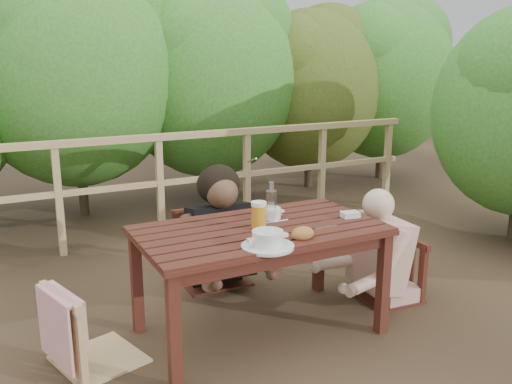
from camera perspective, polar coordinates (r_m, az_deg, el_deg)
name	(u,v)px	position (r m, az deg, el deg)	size (l,w,h in m)	color
ground	(260,331)	(3.58, 0.38, -14.30)	(60.00, 60.00, 0.00)	#4B3724
table	(260,281)	(3.43, 0.39, -9.30)	(1.47, 0.83, 0.68)	#3D1911
chair_left	(94,287)	(3.20, -16.59, -9.50)	(0.45, 0.45, 0.91)	tan
chair_far	(212,218)	(4.16, -4.65, -2.70)	(0.50, 0.50, 1.01)	#3D1911
chair_right	(390,244)	(3.99, 13.82, -5.26)	(0.41, 0.41, 0.82)	#3D1911
woman	(210,190)	(4.12, -4.81, 0.18)	(0.58, 0.71, 1.43)	black
diner_right	(396,207)	(3.93, 14.37, -1.56)	(0.54, 0.67, 1.34)	#D4A391
railing	(160,188)	(5.15, -9.98, 0.42)	(5.60, 0.10, 1.01)	tan
hedge_row	(157,37)	(6.28, -10.35, 15.66)	(6.60, 1.60, 3.80)	#377326
soup_near	(268,239)	(2.98, 1.23, -4.98)	(0.29, 0.29, 0.10)	silver
soup_far	(270,214)	(3.48, 1.44, -2.31)	(0.24, 0.24, 0.08)	white
bread_roll	(303,234)	(3.12, 4.90, -4.36)	(0.14, 0.10, 0.08)	#A05B25
beer_glass	(259,216)	(3.26, 0.29, -2.55)	(0.09, 0.09, 0.18)	gold
bottle	(271,203)	(3.37, 1.61, -1.20)	(0.06, 0.06, 0.27)	white
butter_tub	(350,216)	(3.56, 9.81, -2.44)	(0.11, 0.08, 0.05)	white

